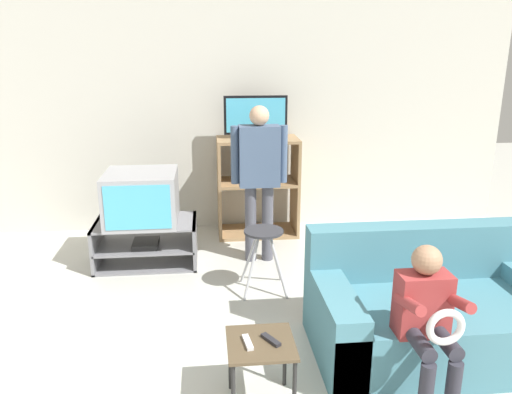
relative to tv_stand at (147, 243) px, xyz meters
name	(u,v)px	position (x,y,z in m)	size (l,w,h in m)	color
wall_back	(228,115)	(0.86, 1.03, 1.09)	(6.40, 0.06, 2.60)	beige
tv_stand	(147,243)	(0.00, 0.00, 0.00)	(0.96, 0.58, 0.42)	slate
television_main	(142,197)	(-0.02, 0.00, 0.46)	(0.66, 0.64, 0.48)	#9E9EA3
media_shelf	(257,186)	(1.15, 0.71, 0.34)	(0.88, 0.49, 1.09)	#9E7A51
television_flat	(256,118)	(1.13, 0.74, 1.09)	(0.68, 0.20, 0.45)	black
folding_stool	(264,241)	(1.06, -0.69, 0.24)	(0.38, 0.37, 0.56)	#B7B7BC
snack_table	(261,352)	(0.87, -2.13, 0.15)	(0.38, 0.38, 0.42)	brown
remote_control_black	(271,340)	(0.93, -2.13, 0.22)	(0.04, 0.14, 0.02)	#232328
remote_control_white	(248,342)	(0.80, -2.14, 0.22)	(0.04, 0.14, 0.02)	silver
couch	(432,313)	(2.10, -1.68, 0.06)	(1.63, 0.91, 0.81)	teal
person_standing_adult	(259,170)	(1.09, -0.03, 0.70)	(0.53, 0.20, 1.51)	#4C4C56
person_seated_child	(428,316)	(1.81, -2.21, 0.36)	(0.33, 0.43, 0.96)	#2D2D38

